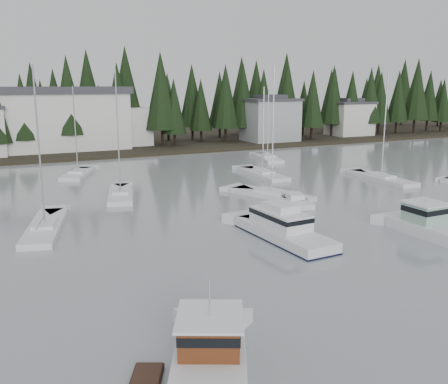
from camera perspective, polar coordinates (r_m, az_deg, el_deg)
The scene contains 16 objects.
far_shore_land at distance 108.69m, azimuth -16.83°, elevation 5.48°, with size 240.00×54.00×1.00m, color black.
conifer_treeline at distance 97.90m, azimuth -15.81°, elevation 4.84°, with size 200.00×22.00×20.00m, color black, non-canonical shape.
house_east_a at distance 102.47m, azimuth 5.29°, elevation 8.32°, with size 10.60×8.48×9.25m.
house_east_b at distance 116.85m, azimuth 14.18°, elevation 8.24°, with size 9.54×7.42×8.25m.
harbor_inn at distance 93.30m, azimuth -17.42°, elevation 7.96°, with size 29.50×11.50×10.90m.
lobster_boat_brown at distance 21.46m, azimuth -2.05°, elevation -19.95°, with size 6.99×9.64×4.56m.
cabin_cruiser_center at distance 39.54m, azimuth 6.72°, elevation -4.41°, with size 3.67×10.20×4.32m.
lobster_boat_teal at distance 43.15m, azimuth 23.17°, elevation -4.00°, with size 3.22×9.01×4.96m.
sailboat_0 at distance 66.14m, azimuth 17.51°, elevation 1.38°, with size 3.25×11.00×14.21m.
sailboat_2 at distance 80.53m, azimuth 4.99°, elevation 3.77°, with size 4.87×9.79×12.19m.
sailboat_3 at distance 55.11m, azimuth -11.72°, elevation -0.40°, with size 4.89×9.80×14.05m.
sailboat_4 at distance 54.03m, azimuth 5.47°, elevation -0.46°, with size 6.37×9.96×14.28m.
sailboat_5 at distance 44.34m, azimuth -19.73°, elevation -3.99°, with size 5.17×11.23×14.02m.
sailboat_8 at distance 66.19m, azimuth 4.43°, elevation 1.92°, with size 3.17×10.30×12.12m.
sailboat_9 at distance 68.86m, azimuth -16.33°, elevation 1.87°, with size 5.95×8.87×12.18m.
runabout_1 at distance 51.38m, azimuth 8.10°, elevation -1.13°, with size 3.79×6.43×1.42m.
Camera 1 is at (-16.41, -9.77, 11.98)m, focal length 40.00 mm.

